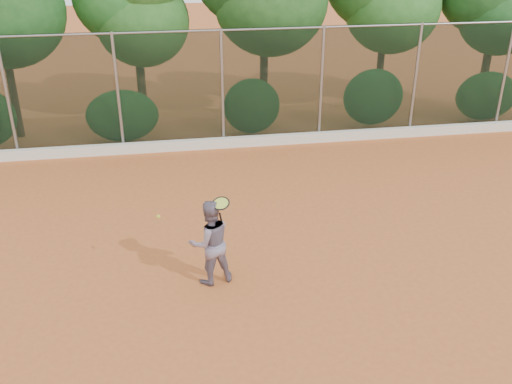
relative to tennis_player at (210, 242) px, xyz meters
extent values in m
plane|color=#BB5F2C|center=(1.06, 0.17, -0.85)|extent=(80.00, 80.00, 0.00)
cube|color=silver|center=(1.06, 6.99, -0.70)|extent=(24.00, 0.20, 0.30)
imported|color=slate|center=(0.00, 0.00, 0.00)|extent=(0.96, 0.82, 1.70)
cube|color=black|center=(1.06, 7.17, 0.90)|extent=(24.00, 0.01, 3.50)
cylinder|color=gray|center=(1.06, 7.17, 2.60)|extent=(24.00, 0.06, 0.06)
cylinder|color=gray|center=(-4.94, 7.17, 0.90)|extent=(0.09, 0.09, 3.50)
cylinder|color=gray|center=(-1.94, 7.17, 0.90)|extent=(0.09, 0.09, 3.50)
cylinder|color=gray|center=(1.06, 7.17, 0.90)|extent=(0.09, 0.09, 3.50)
cylinder|color=gray|center=(4.06, 7.17, 0.90)|extent=(0.09, 0.09, 3.50)
cylinder|color=gray|center=(7.06, 7.17, 0.90)|extent=(0.09, 0.09, 3.50)
cylinder|color=gray|center=(10.06, 7.17, 0.90)|extent=(0.09, 0.09, 3.50)
cylinder|color=#472B1B|center=(-5.24, 9.07, 0.60)|extent=(0.24, 0.24, 2.90)
ellipsoid|color=#296526|center=(-5.04, 8.97, 3.05)|extent=(3.50, 2.90, 3.40)
cylinder|color=#47341B|center=(-1.34, 9.47, 0.35)|extent=(0.28, 0.28, 2.40)
ellipsoid|color=#265A1F|center=(-1.14, 9.37, 2.55)|extent=(2.90, 2.40, 2.80)
cylinder|color=#472C1B|center=(2.66, 9.17, 0.65)|extent=(0.26, 0.26, 3.00)
ellipsoid|color=#326D29|center=(2.86, 9.07, 3.15)|extent=(3.60, 3.00, 3.50)
cylinder|color=#45281A|center=(6.76, 9.37, 0.50)|extent=(0.24, 0.24, 2.70)
ellipsoid|color=#276321|center=(6.96, 9.27, 2.85)|extent=(3.20, 2.70, 3.10)
cylinder|color=#462C1B|center=(10.46, 8.97, 0.40)|extent=(0.28, 0.28, 2.50)
ellipsoid|color=#296D2A|center=(10.66, 8.87, 2.65)|extent=(3.00, 2.50, 2.90)
ellipsoid|color=#2D732C|center=(-1.94, 7.97, 0.00)|extent=(2.20, 1.16, 1.60)
ellipsoid|color=#295F24|center=(2.06, 7.97, 0.10)|extent=(1.80, 1.04, 1.76)
ellipsoid|color=#2B702C|center=(6.06, 7.97, 0.20)|extent=(2.00, 1.10, 1.84)
ellipsoid|color=#2C6827|center=(10.06, 7.97, 0.05)|extent=(2.16, 1.12, 1.64)
cylinder|color=black|center=(0.22, -0.01, 0.48)|extent=(0.10, 0.16, 0.32)
torus|color=black|center=(0.22, -0.07, 0.83)|extent=(0.42, 0.41, 0.15)
cylinder|color=#BED83F|center=(0.22, -0.07, 0.83)|extent=(0.35, 0.34, 0.11)
sphere|color=gold|center=(-0.91, 0.20, 0.52)|extent=(0.07, 0.07, 0.07)
camera|label=1|loc=(-0.66, -9.15, 5.43)|focal=40.00mm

